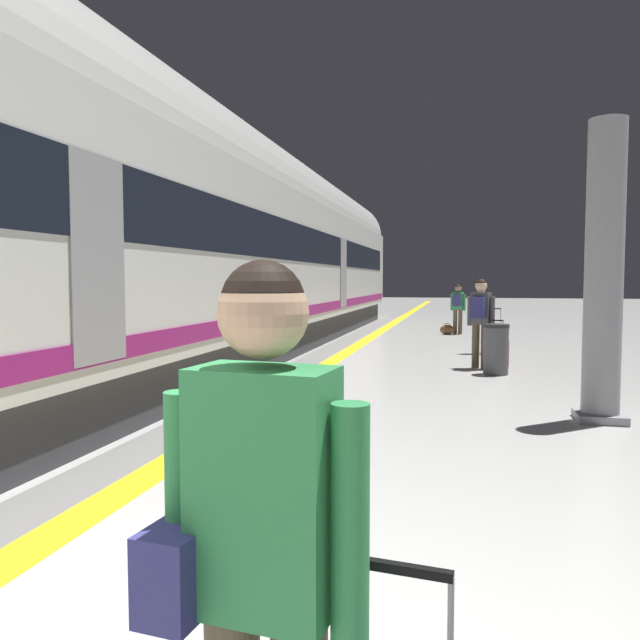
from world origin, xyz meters
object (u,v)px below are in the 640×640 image
traveller_foreground (258,555)px  platform_pillar (604,278)px  suitcase_mid (498,353)px  passenger_far (458,305)px  suitcase_near (495,339)px  passenger_mid (480,316)px  duffel_bag_far (447,330)px  passenger_near (481,313)px  high_speed_train (196,237)px  waste_bin (496,349)px

traveller_foreground → platform_pillar: bearing=72.1°
traveller_foreground → suitcase_mid: traveller_foreground is taller
traveller_foreground → passenger_far: size_ratio=1.13×
suitcase_near → suitcase_mid: bearing=-91.5°
passenger_mid → duffel_bag_far: size_ratio=3.92×
traveller_foreground → passenger_mid: size_ratio=1.02×
passenger_near → suitcase_near: passenger_near is taller
traveller_foreground → suitcase_mid: (1.15, 10.79, -0.71)m
high_speed_train → waste_bin: (5.50, 0.63, -2.05)m
passenger_near → suitcase_near: size_ratio=1.51×
high_speed_train → duffel_bag_far: 10.18m
traveller_foreground → passenger_mid: (0.82, 10.88, 0.01)m
waste_bin → suitcase_near: bearing=87.6°
passenger_near → platform_pillar: platform_pillar is taller
suitcase_near → passenger_far: bearing=99.4°
high_speed_train → platform_pillar: (6.54, -2.96, -0.78)m
waste_bin → suitcase_mid: bearing=84.1°
passenger_near → passenger_far: 5.18m
high_speed_train → passenger_far: (4.75, 9.04, -1.58)m
high_speed_train → passenger_mid: (5.23, 1.34, -1.48)m
traveller_foreground → passenger_mid: bearing=85.7°
duffel_bag_far → waste_bin: waste_bin is taller
traveller_foreground → waste_bin: size_ratio=1.93×
suitcase_mid → passenger_far: passenger_far is taller
passenger_near → passenger_mid: size_ratio=0.94×
passenger_near → passenger_mid: passenger_mid is taller
high_speed_train → suitcase_near: bearing=33.6°
suitcase_near → platform_pillar: platform_pillar is taller
high_speed_train → traveller_foreground: (4.41, -9.55, -1.49)m
platform_pillar → suitcase_mid: bearing=103.1°
passenger_far → platform_pillar: size_ratio=0.43×
high_speed_train → platform_pillar: high_speed_train is taller
high_speed_train → traveller_foreground: 10.62m
passenger_far → platform_pillar: (1.79, -11.99, 0.80)m
suitcase_mid → passenger_far: (-0.81, 7.79, 0.61)m
duffel_bag_far → passenger_near: bearing=-80.0°
passenger_near → suitcase_near: 0.67m
high_speed_train → traveller_foreground: bearing=-65.2°
suitcase_near → passenger_far: passenger_far is taller
passenger_far → passenger_mid: bearing=-86.4°
high_speed_train → suitcase_mid: (5.56, 1.24, -2.19)m
suitcase_near → duffel_bag_far: suitcase_near is taller
passenger_far → platform_pillar: bearing=-81.5°
high_speed_train → passenger_near: high_speed_train is taller
passenger_mid → platform_pillar: size_ratio=0.48×
high_speed_train → suitcase_near: high_speed_train is taller
high_speed_train → passenger_near: bearing=36.2°
traveller_foreground → passenger_far: 18.59m
high_speed_train → suitcase_mid: high_speed_train is taller
platform_pillar → waste_bin: size_ratio=3.96×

